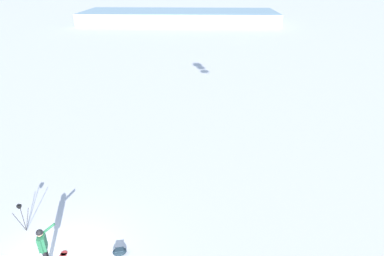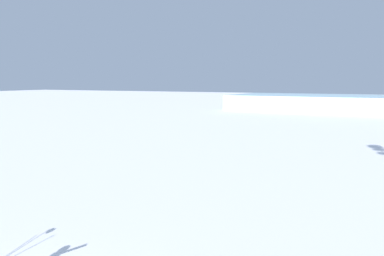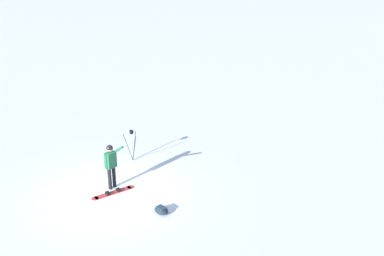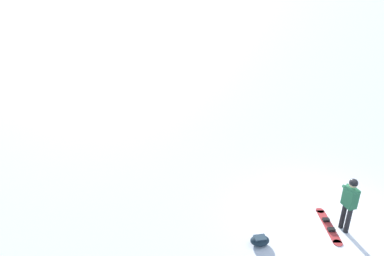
{
  "view_description": "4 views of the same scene",
  "coord_description": "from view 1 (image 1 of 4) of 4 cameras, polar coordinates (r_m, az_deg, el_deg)",
  "views": [
    {
      "loc": [
        8.39,
        5.08,
        10.11
      ],
      "look_at": [
        -2.15,
        5.17,
        4.93
      ],
      "focal_mm": 29.63,
      "sensor_mm": 36.0,
      "label": 1
    },
    {
      "loc": [
        4.84,
        7.58,
        5.08
      ],
      "look_at": [
        -1.91,
        4.26,
        4.21
      ],
      "focal_mm": 39.54,
      "sensor_mm": 36.0,
      "label": 2
    },
    {
      "loc": [
        5.89,
        12.97,
        8.01
      ],
      "look_at": [
        -1.58,
        2.96,
        3.19
      ],
      "focal_mm": 39.63,
      "sensor_mm": 36.0,
      "label": 3
    },
    {
      "loc": [
        -8.34,
        4.45,
        7.14
      ],
      "look_at": [
        -1.91,
        4.24,
        4.19
      ],
      "focal_mm": 32.54,
      "sensor_mm": 36.0,
      "label": 4
    }
  ],
  "objects": [
    {
      "name": "gear_bag_large",
      "position": [
        13.83,
        -12.9,
        -20.85
      ],
      "size": [
        0.47,
        0.6,
        0.25
      ],
      "color": "#192833",
      "rests_on": "ground_plane"
    },
    {
      "name": "snowboarder",
      "position": [
        13.62,
        -25.26,
        -18.36
      ],
      "size": [
        0.61,
        0.66,
        1.82
      ],
      "color": "black",
      "rests_on": "ground_plane"
    },
    {
      "name": "camera_tripod",
      "position": [
        15.62,
        -28.4,
        -13.25
      ],
      "size": [
        0.66,
        0.57,
        1.41
      ],
      "color": "#262628",
      "rests_on": "ground_plane"
    },
    {
      "name": "distant_ridge",
      "position": [
        75.33,
        -2.23,
        19.4
      ],
      "size": [
        16.66,
        43.22,
        2.48
      ],
      "color": "#91B5C8",
      "rests_on": "ground_plane"
    }
  ]
}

